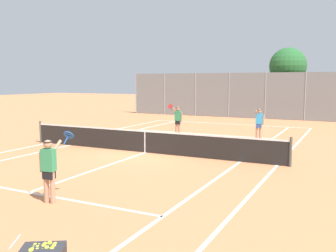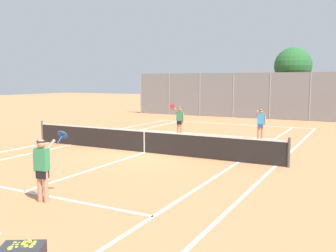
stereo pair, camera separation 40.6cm
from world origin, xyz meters
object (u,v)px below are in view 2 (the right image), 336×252
(tennis_net, at_px, (144,141))
(player_far_left, at_px, (180,119))
(player_near_side, at_px, (43,166))
(tree_behind_left, at_px, (293,67))
(loose_tennis_ball_1, at_px, (85,141))
(player_far_right, at_px, (261,122))

(tennis_net, height_order, player_far_left, player_far_left)
(player_near_side, relative_size, tree_behind_left, 0.31)
(player_near_side, xyz_separation_m, tree_behind_left, (1.68, 25.45, 3.23))
(loose_tennis_ball_1, relative_size, tree_behind_left, 0.01)
(player_near_side, relative_size, player_far_right, 1.11)
(tennis_net, distance_m, tree_behind_left, 19.23)
(loose_tennis_ball_1, bearing_deg, player_far_left, 53.52)
(tennis_net, distance_m, loose_tennis_ball_1, 4.21)
(player_far_right, height_order, loose_tennis_ball_1, player_far_right)
(player_far_right, relative_size, loose_tennis_ball_1, 24.24)
(player_near_side, bearing_deg, tennis_net, 99.75)
(player_near_side, distance_m, player_far_right, 12.76)
(player_far_left, bearing_deg, tree_behind_left, 74.36)
(player_near_side, xyz_separation_m, player_far_right, (2.35, 12.54, -0.02))
(player_far_left, xyz_separation_m, tree_behind_left, (3.75, 13.40, 3.23))
(player_far_left, bearing_deg, player_near_side, -80.27)
(tennis_net, height_order, player_near_side, player_near_side)
(tree_behind_left, bearing_deg, loose_tennis_ball_1, -111.37)
(tennis_net, xyz_separation_m, player_near_side, (1.17, -6.79, 0.42))
(player_near_side, bearing_deg, player_far_right, 79.38)
(tennis_net, height_order, player_far_right, player_far_right)
(player_near_side, xyz_separation_m, player_far_left, (-2.07, 12.06, 0.00))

